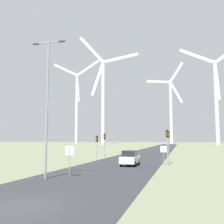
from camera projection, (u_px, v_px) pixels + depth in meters
name	position (u px, v px, depth m)	size (l,w,h in m)	color
ground_plane	(20.00, 207.00, 12.34)	(600.00, 600.00, 0.00)	#757A5B
road_surface	(147.00, 154.00, 58.51)	(10.00, 240.00, 0.01)	#2D2D33
streetlamp	(47.00, 93.00, 21.76)	(3.10, 0.32, 11.45)	#93999E
stop_sign_near	(70.00, 155.00, 22.35)	(0.81, 0.07, 2.62)	#93999E
stop_sign_far	(164.00, 152.00, 33.16)	(0.81, 0.07, 2.34)	#93999E
traffic_light_post_near_left	(97.00, 142.00, 39.37)	(0.28, 0.34, 3.72)	#93999E
traffic_light_post_near_right	(167.00, 139.00, 32.17)	(0.28, 0.34, 4.34)	#93999E
traffic_light_post_mid_left	(105.00, 140.00, 42.52)	(0.28, 0.34, 4.11)	#93999E
traffic_light_post_mid_right	(169.00, 140.00, 34.83)	(0.28, 0.34, 4.31)	#93999E
car_approaching	(130.00, 158.00, 31.81)	(1.88, 4.13, 1.83)	white
wind_turbine_far_left	(77.00, 102.00, 205.75)	(36.44, 7.31, 66.21)	white
wind_turbine_left	(103.00, 93.00, 166.94)	(38.17, 6.25, 70.58)	white
wind_turbine_center	(171.00, 106.00, 201.03)	(28.18, 7.13, 63.52)	white
wind_turbine_right	(216.00, 93.00, 149.79)	(38.45, 2.60, 60.25)	white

